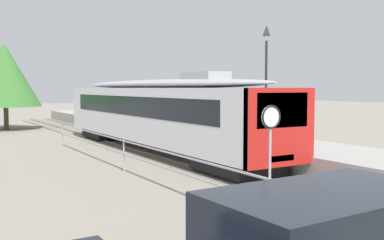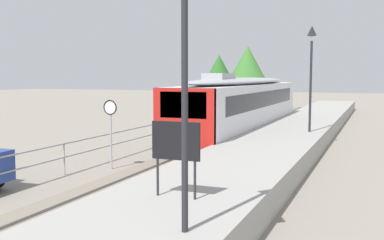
# 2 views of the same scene
# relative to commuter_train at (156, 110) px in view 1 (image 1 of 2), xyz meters

# --- Properties ---
(ground_plane) EXTENTS (160.00, 160.00, 0.00)m
(ground_plane) POSITION_rel_commuter_train_xyz_m (-3.00, -2.90, -2.14)
(ground_plane) COLOR gray
(track_rails) EXTENTS (3.20, 60.00, 0.14)m
(track_rails) POSITION_rel_commuter_train_xyz_m (0.00, -2.90, -2.11)
(track_rails) COLOR slate
(track_rails) RESTS_ON ground
(commuter_train) EXTENTS (2.82, 18.61, 3.74)m
(commuter_train) POSITION_rel_commuter_train_xyz_m (0.00, 0.00, 0.00)
(commuter_train) COLOR silver
(commuter_train) RESTS_ON track_rails
(station_platform) EXTENTS (3.90, 60.00, 0.90)m
(station_platform) POSITION_rel_commuter_train_xyz_m (3.25, -2.90, -1.69)
(station_platform) COLOR #999691
(station_platform) RESTS_ON ground
(platform_lamp_mid_platform) EXTENTS (0.34, 0.34, 5.35)m
(platform_lamp_mid_platform) POSITION_rel_commuter_train_xyz_m (4.41, -3.10, 2.48)
(platform_lamp_mid_platform) COLOR #232328
(platform_lamp_mid_platform) RESTS_ON station_platform
(speed_limit_sign) EXTENTS (0.61, 0.10, 2.81)m
(speed_limit_sign) POSITION_rel_commuter_train_xyz_m (-2.27, -11.26, -0.02)
(speed_limit_sign) COLOR #9EA0A5
(speed_limit_sign) RESTS_ON ground
(carpark_fence) EXTENTS (0.06, 36.06, 1.25)m
(carpark_fence) POSITION_rel_commuter_train_xyz_m (-3.30, -12.90, -1.24)
(carpark_fence) COLOR #9EA0A5
(carpark_fence) RESTS_ON ground
(tree_behind_station_far) EXTENTS (5.36, 5.36, 6.68)m
(tree_behind_station_far) POSITION_rel_commuter_train_xyz_m (-4.47, 17.20, 2.09)
(tree_behind_station_far) COLOR brown
(tree_behind_station_far) RESTS_ON ground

